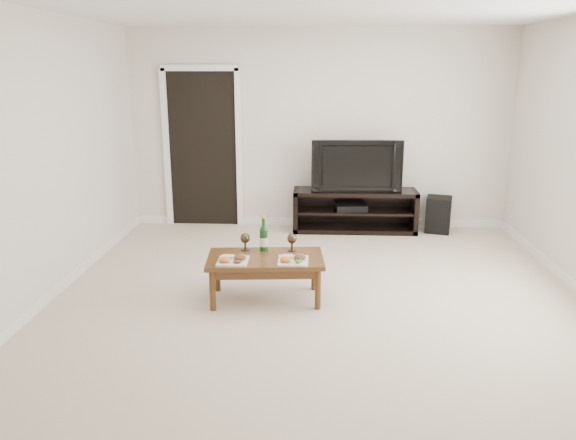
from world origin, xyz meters
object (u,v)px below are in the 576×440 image
(media_console, at_px, (355,211))
(coffee_table, at_px, (266,278))
(television, at_px, (356,165))
(subwoofer, at_px, (438,214))

(media_console, bearing_deg, coffee_table, -112.66)
(coffee_table, bearing_deg, television, 67.34)
(television, xyz_separation_m, subwoofer, (1.10, 0.01, -0.65))
(television, distance_m, coffee_table, 2.61)
(media_console, xyz_separation_m, television, (-0.00, 0.00, 0.61))
(media_console, height_order, subwoofer, media_console)
(subwoofer, xyz_separation_m, coffee_table, (-2.07, -2.34, -0.02))
(coffee_table, bearing_deg, media_console, 67.34)
(television, height_order, coffee_table, television)
(media_console, bearing_deg, television, 180.00)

